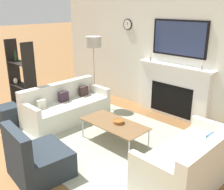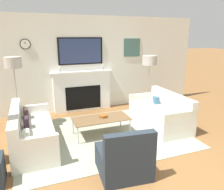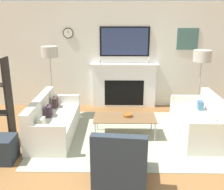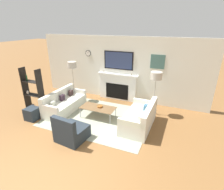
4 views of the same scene
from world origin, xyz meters
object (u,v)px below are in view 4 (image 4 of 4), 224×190
(armchair, at_px, (71,132))
(ottoman, at_px, (32,114))
(coffee_table, at_px, (98,108))
(couch_left, at_px, (64,104))
(floor_lamp_left, at_px, (72,65))
(floor_lamp_right, at_px, (156,76))
(shelf_unit, at_px, (33,92))
(decorative_bowl, at_px, (100,106))
(couch_right, at_px, (140,119))

(armchair, bearing_deg, ottoman, 166.58)
(coffee_table, height_order, ottoman, ottoman)
(couch_left, height_order, floor_lamp_left, floor_lamp_left)
(armchair, relative_size, floor_lamp_right, 0.52)
(shelf_unit, bearing_deg, floor_lamp_right, 18.77)
(decorative_bowl, bearing_deg, couch_right, -1.94)
(floor_lamp_left, bearing_deg, shelf_unit, -119.46)
(coffee_table, bearing_deg, couch_left, 179.98)
(coffee_table, bearing_deg, armchair, -94.23)
(coffee_table, xyz_separation_m, shelf_unit, (-2.51, -0.42, 0.37))
(ottoman, bearing_deg, floor_lamp_left, 79.47)
(couch_right, distance_m, floor_lamp_left, 3.60)
(armchair, xyz_separation_m, ottoman, (-1.96, 0.47, -0.05))
(couch_right, relative_size, coffee_table, 1.37)
(armchair, relative_size, ottoman, 1.96)
(couch_right, relative_size, armchair, 2.00)
(decorative_bowl, height_order, shelf_unit, shelf_unit)
(decorative_bowl, distance_m, floor_lamp_right, 2.22)
(floor_lamp_right, distance_m, ottoman, 4.52)
(couch_left, bearing_deg, shelf_unit, -158.31)
(decorative_bowl, bearing_deg, ottoman, -153.57)
(armchair, bearing_deg, floor_lamp_right, 53.27)
(shelf_unit, xyz_separation_m, ottoman, (0.44, -0.59, -0.53))
(coffee_table, xyz_separation_m, floor_lamp_right, (1.76, 1.03, 1.09))
(ottoman, bearing_deg, coffee_table, 25.97)
(decorative_bowl, xyz_separation_m, floor_lamp_left, (-1.75, 0.98, 1.11))
(floor_lamp_left, distance_m, floor_lamp_right, 3.45)
(armchair, bearing_deg, floor_lamp_left, 122.22)
(armchair, height_order, ottoman, armchair)
(couch_left, bearing_deg, ottoman, -121.41)
(couch_left, relative_size, floor_lamp_right, 1.15)
(floor_lamp_right, bearing_deg, decorative_bowl, -150.02)
(floor_lamp_left, height_order, ottoman, floor_lamp_left)
(floor_lamp_right, bearing_deg, coffee_table, -149.64)
(decorative_bowl, distance_m, ottoman, 2.38)
(armchair, bearing_deg, couch_right, 42.10)
(coffee_table, bearing_deg, couch_right, -0.04)
(shelf_unit, bearing_deg, ottoman, -53.17)
(armchair, xyz_separation_m, shelf_unit, (-2.40, 1.06, 0.48))
(decorative_bowl, relative_size, floor_lamp_right, 0.12)
(couch_left, distance_m, floor_lamp_right, 3.58)
(coffee_table, bearing_deg, floor_lamp_right, 30.36)
(armchair, bearing_deg, decorative_bowl, 83.78)
(floor_lamp_right, relative_size, ottoman, 3.76)
(coffee_table, height_order, floor_lamp_left, floor_lamp_left)
(decorative_bowl, bearing_deg, floor_lamp_left, 150.61)
(floor_lamp_left, relative_size, shelf_unit, 1.02)
(couch_right, distance_m, shelf_unit, 4.08)
(couch_right, distance_m, ottoman, 3.73)
(armchair, distance_m, ottoman, 2.02)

